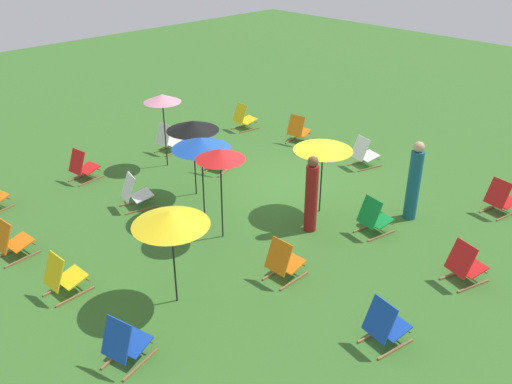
{
  "coord_description": "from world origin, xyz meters",
  "views": [
    {
      "loc": [
        -7.72,
        8.74,
        6.04
      ],
      "look_at": [
        0.0,
        1.2,
        0.5
      ],
      "focal_mm": 38.3,
      "sensor_mm": 36.0,
      "label": 1
    }
  ],
  "objects": [
    {
      "name": "person_0",
      "position": [
        -1.36,
        0.93,
        0.82
      ],
      "size": [
        0.35,
        0.35,
        1.7
      ],
      "rotation": [
        0.0,
        0.0,
        3.57
      ],
      "color": "maroon",
      "rests_on": "ground"
    },
    {
      "name": "umbrella_5",
      "position": [
        1.64,
        1.61,
        1.74
      ],
      "size": [
        1.21,
        1.21,
        1.85
      ],
      "color": "black",
      "rests_on": "ground"
    },
    {
      "name": "deckchair_12",
      "position": [
        2.15,
        -2.63,
        0.37
      ],
      "size": [
        0.62,
        0.84,
        0.83
      ],
      "rotation": [
        0.0,
        0.0,
        0.2
      ],
      "color": "olive",
      "rests_on": "ground"
    },
    {
      "name": "deckchair_3",
      "position": [
        4.22,
        3.15,
        0.37
      ],
      "size": [
        0.57,
        0.82,
        0.83
      ],
      "rotation": [
        0.0,
        0.0,
        0.13
      ],
      "color": "olive",
      "rests_on": "ground"
    },
    {
      "name": "deckchair_5",
      "position": [
        4.23,
        0.53,
        0.37
      ],
      "size": [
        0.55,
        0.8,
        0.83
      ],
      "rotation": [
        0.0,
        0.0,
        0.09
      ],
      "color": "olive",
      "rests_on": "ground"
    },
    {
      "name": "deckchair_13",
      "position": [
        -1.97,
        5.83,
        0.37
      ],
      "size": [
        0.65,
        0.85,
        0.83
      ],
      "rotation": [
        0.0,
        0.0,
        0.25
      ],
      "color": "olive",
      "rests_on": "ground"
    },
    {
      "name": "deckchair_7",
      "position": [
        2.01,
        5.87,
        0.37
      ],
      "size": [
        0.55,
        0.8,
        0.83
      ],
      "rotation": [
        0.0,
        0.0,
        0.1
      ],
      "color": "olive",
      "rests_on": "ground"
    },
    {
      "name": "deckchair_10",
      "position": [
        -4.43,
        2.74,
        0.37
      ],
      "size": [
        0.6,
        0.83,
        0.83
      ],
      "rotation": [
        0.0,
        0.0,
        -0.18
      ],
      "color": "olive",
      "rests_on": "ground"
    },
    {
      "name": "deckchair_4",
      "position": [
        -3.85,
        -2.65,
        0.37
      ],
      "size": [
        0.62,
        0.84,
        0.83
      ],
      "rotation": [
        0.0,
        0.0,
        -0.2
      ],
      "color": "olive",
      "rests_on": "ground"
    },
    {
      "name": "deckchair_1",
      "position": [
        4.04,
        -2.22,
        0.37
      ],
      "size": [
        0.57,
        0.81,
        0.83
      ],
      "rotation": [
        0.0,
        0.0,
        -0.12
      ],
      "color": "olive",
      "rests_on": "ground"
    },
    {
      "name": "umbrella_2",
      "position": [
        -0.27,
        2.44,
        1.86
      ],
      "size": [
        1.0,
        1.0,
        1.98
      ],
      "color": "black",
      "rests_on": "ground"
    },
    {
      "name": "deckchair_6",
      "position": [
        2.27,
        0.39,
        0.37
      ],
      "size": [
        0.68,
        0.87,
        0.83
      ],
      "rotation": [
        0.0,
        0.0,
        0.3
      ],
      "color": "olive",
      "rests_on": "ground"
    },
    {
      "name": "deckchair_8",
      "position": [
        -2.16,
        2.6,
        0.37
      ],
      "size": [
        0.49,
        0.77,
        0.83
      ],
      "rotation": [
        0.0,
        0.0,
        0.02
      ],
      "color": "olive",
      "rests_on": "ground"
    },
    {
      "name": "deckchair_14",
      "position": [
        2.07,
        3.02,
        0.37
      ],
      "size": [
        0.65,
        0.85,
        0.83
      ],
      "rotation": [
        0.0,
        0.0,
        -0.25
      ],
      "color": "olive",
      "rests_on": "ground"
    },
    {
      "name": "umbrella_4",
      "position": [
        -1.31,
        4.41,
        1.65
      ],
      "size": [
        1.28,
        1.28,
        1.78
      ],
      "color": "black",
      "rests_on": "ground"
    },
    {
      "name": "umbrella_1",
      "position": [
        0.66,
        2.16,
        1.74
      ],
      "size": [
        1.26,
        1.26,
        1.87
      ],
      "color": "black",
      "rests_on": "ground"
    },
    {
      "name": "umbrella_3",
      "position": [
        3.48,
        1.11,
        1.85
      ],
      "size": [
        0.95,
        0.95,
        1.96
      ],
      "color": "black",
      "rests_on": "ground"
    },
    {
      "name": "person_1",
      "position": [
        -2.56,
        -1.05,
        0.87
      ],
      "size": [
        0.39,
        0.39,
        1.8
      ],
      "rotation": [
        0.0,
        0.0,
        3.73
      ],
      "color": "#195972",
      "rests_on": "ground"
    },
    {
      "name": "ground_plane",
      "position": [
        0.0,
        0.0,
        0.0
      ],
      "size": [
        40.0,
        40.0,
        0.0
      ],
      "primitive_type": "plane",
      "color": "#386B28"
    },
    {
      "name": "deckchair_2",
      "position": [
        -2.38,
        0.08,
        0.37
      ],
      "size": [
        0.62,
        0.84,
        0.83
      ],
      "rotation": [
        0.0,
        0.0,
        -0.2
      ],
      "color": "olive",
      "rests_on": "ground"
    },
    {
      "name": "umbrella_0",
      "position": [
        -0.98,
        0.15,
        1.6
      ],
      "size": [
        1.29,
        1.29,
        1.71
      ],
      "color": "black",
      "rests_on": "ground"
    },
    {
      "name": "deckchair_0",
      "position": [
        0.22,
        5.7,
        0.37
      ],
      "size": [
        0.52,
        0.78,
        0.83
      ],
      "rotation": [
        0.0,
        0.0,
        0.05
      ],
      "color": "olive",
      "rests_on": "ground"
    },
    {
      "name": "deckchair_15",
      "position": [
        -0.22,
        -2.58,
        0.37
      ],
      "size": [
        0.66,
        0.86,
        0.83
      ],
      "rotation": [
        0.0,
        0.0,
        -0.27
      ],
      "color": "olive",
      "rests_on": "ground"
    },
    {
      "name": "deckchair_9",
      "position": [
        -4.52,
        0.33,
        0.37
      ],
      "size": [
        0.68,
        0.87,
        0.83
      ],
      "rotation": [
        0.0,
        0.0,
        -0.29
      ],
      "color": "olive",
      "rests_on": "ground"
    }
  ]
}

